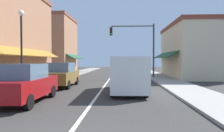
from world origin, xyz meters
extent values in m
plane|color=#33302D|center=(0.00, 18.00, 0.00)|extent=(80.00, 80.00, 0.00)
cube|color=gray|center=(-5.50, 18.00, 0.06)|extent=(2.60, 56.00, 0.12)
cube|color=gray|center=(5.50, 18.00, 0.06)|extent=(2.60, 56.00, 0.12)
cube|color=silver|center=(0.00, 18.00, 0.00)|extent=(0.14, 52.00, 0.01)
cube|color=slate|center=(-6.86, 12.00, 1.40)|extent=(0.08, 10.64, 1.80)
cube|color=olive|center=(-6.25, 12.00, 2.60)|extent=(1.27, 11.76, 0.73)
cube|color=slate|center=(-6.86, 15.08, 5.81)|extent=(0.08, 1.10, 1.30)
cube|color=beige|center=(9.70, 20.00, 2.84)|extent=(5.81, 10.00, 5.68)
cube|color=brown|center=(9.70, 20.00, 5.88)|extent=(6.01, 10.20, 0.40)
cube|color=slate|center=(6.86, 20.00, 1.40)|extent=(0.08, 7.60, 1.80)
cube|color=#194C2D|center=(6.25, 20.00, 2.60)|extent=(1.27, 8.40, 0.73)
cube|color=slate|center=(6.86, 17.80, 4.09)|extent=(0.08, 1.10, 1.30)
cube|color=slate|center=(6.86, 22.20, 4.09)|extent=(0.08, 1.10, 1.30)
cube|color=#9E6B4C|center=(-9.11, 28.00, 4.24)|extent=(4.62, 8.00, 8.49)
cube|color=brown|center=(-9.11, 28.00, 8.69)|extent=(4.82, 8.20, 0.40)
cube|color=slate|center=(-6.86, 28.00, 1.40)|extent=(0.08, 6.08, 1.80)
cube|color=#194C2D|center=(-6.25, 28.00, 2.60)|extent=(1.27, 6.72, 0.73)
cube|color=slate|center=(-6.86, 26.24, 6.11)|extent=(0.08, 1.10, 1.30)
cube|color=slate|center=(-6.86, 29.76, 6.11)|extent=(0.08, 1.10, 1.30)
cube|color=maroon|center=(-3.07, 5.31, 0.71)|extent=(1.79, 4.13, 0.80)
cube|color=slate|center=(-3.07, 5.21, 1.44)|extent=(1.55, 2.02, 0.66)
cylinder|color=black|center=(-3.88, 6.65, 0.31)|extent=(0.21, 0.62, 0.62)
cylinder|color=black|center=(-2.30, 6.67, 0.31)|extent=(0.21, 0.62, 0.62)
cylinder|color=black|center=(-2.26, 3.97, 0.31)|extent=(0.21, 0.62, 0.62)
cube|color=brown|center=(-3.08, 10.85, 0.71)|extent=(1.79, 4.13, 0.80)
cube|color=slate|center=(-3.07, 10.75, 1.44)|extent=(1.55, 2.02, 0.66)
cylinder|color=black|center=(-3.89, 12.19, 0.31)|extent=(0.21, 0.62, 0.62)
cylinder|color=black|center=(-2.31, 12.21, 0.31)|extent=(0.21, 0.62, 0.62)
cylinder|color=black|center=(-3.85, 9.48, 0.31)|extent=(0.21, 0.62, 0.62)
cylinder|color=black|center=(-2.26, 9.51, 0.31)|extent=(0.21, 0.62, 0.62)
cube|color=silver|center=(1.67, 8.51, 1.17)|extent=(2.10, 5.05, 1.90)
cube|color=slate|center=(1.61, 10.91, 1.59)|extent=(1.73, 0.32, 0.84)
cube|color=black|center=(1.60, 11.09, 0.48)|extent=(1.87, 0.25, 0.24)
cylinder|color=black|center=(0.75, 10.04, 0.36)|extent=(0.26, 0.73, 0.72)
cylinder|color=black|center=(2.51, 10.09, 0.36)|extent=(0.26, 0.73, 0.72)
cylinder|color=black|center=(0.84, 6.94, 0.36)|extent=(0.26, 0.73, 0.72)
cylinder|color=black|center=(2.60, 6.99, 0.36)|extent=(0.26, 0.73, 0.72)
cylinder|color=#333333|center=(4.80, 18.82, 3.01)|extent=(0.18, 0.18, 6.01)
cylinder|color=#333333|center=(2.44, 18.82, 5.76)|extent=(4.72, 0.12, 0.12)
cube|color=black|center=(0.08, 18.64, 5.16)|extent=(0.30, 0.24, 0.90)
sphere|color=#420F0F|center=(0.08, 18.51, 5.44)|extent=(0.20, 0.20, 0.20)
sphere|color=#3D2D0C|center=(0.08, 18.51, 5.16)|extent=(0.20, 0.20, 0.20)
sphere|color=green|center=(0.08, 18.51, 4.88)|extent=(0.20, 0.20, 0.20)
cylinder|color=black|center=(-4.81, 8.38, 2.31)|extent=(0.12, 0.12, 4.63)
sphere|color=white|center=(-4.81, 8.38, 4.81)|extent=(0.36, 0.36, 0.36)
camera|label=1|loc=(1.38, -3.50, 1.91)|focal=31.93mm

